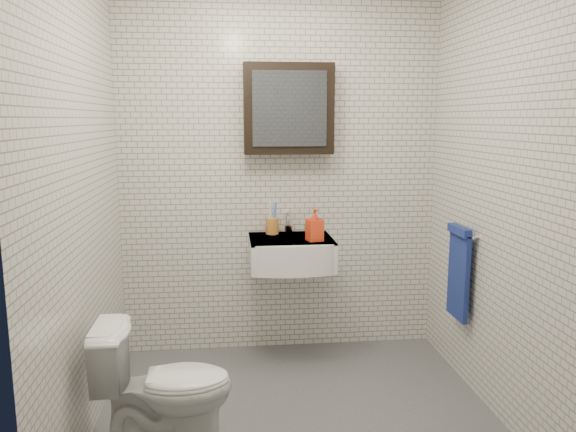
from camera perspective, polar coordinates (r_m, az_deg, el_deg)
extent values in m
cube|color=#4E5056|center=(3.32, 0.98, -19.59)|extent=(2.20, 2.00, 0.01)
cube|color=silver|center=(3.90, -0.80, 4.18)|extent=(2.20, 0.02, 2.50)
cube|color=silver|center=(1.94, 4.76, -1.63)|extent=(2.20, 0.02, 2.50)
cube|color=silver|center=(2.98, -20.41, 1.81)|extent=(0.02, 2.00, 2.50)
cube|color=silver|center=(3.24, 20.75, 2.38)|extent=(0.02, 2.00, 2.50)
cube|color=white|center=(3.77, 0.30, -3.73)|extent=(0.55, 0.45, 0.20)
cylinder|color=silver|center=(3.77, 0.27, -2.36)|extent=(0.31, 0.31, 0.02)
cylinder|color=silver|center=(3.77, 0.27, -2.24)|extent=(0.04, 0.04, 0.01)
cube|color=white|center=(3.75, 0.30, -2.32)|extent=(0.55, 0.45, 0.01)
cylinder|color=silver|center=(3.90, 0.03, -1.31)|extent=(0.06, 0.06, 0.06)
cylinder|color=silver|center=(3.89, 0.03, -0.45)|extent=(0.03, 0.03, 0.08)
cylinder|color=silver|center=(3.83, 0.13, -0.16)|extent=(0.02, 0.12, 0.02)
cube|color=silver|center=(3.91, -0.02, 0.43)|extent=(0.02, 0.09, 0.01)
cube|color=black|center=(3.82, 0.05, 10.82)|extent=(0.60, 0.14, 0.60)
cube|color=#3F444C|center=(3.74, 0.18, 10.84)|extent=(0.49, 0.01, 0.49)
cylinder|color=silver|center=(3.58, 17.38, -1.63)|extent=(0.02, 0.30, 0.02)
cylinder|color=silver|center=(3.71, 16.87, -1.23)|extent=(0.04, 0.02, 0.02)
cylinder|color=silver|center=(3.48, 18.52, -2.04)|extent=(0.04, 0.02, 0.02)
cube|color=navy|center=(3.64, 16.94, -5.81)|extent=(0.03, 0.26, 0.54)
cube|color=navy|center=(3.57, 17.02, -1.41)|extent=(0.05, 0.26, 0.05)
cylinder|color=#B9762E|center=(3.87, -1.62, -1.02)|extent=(0.11, 0.11, 0.11)
cylinder|color=white|center=(3.84, -1.86, 0.00)|extent=(0.02, 0.03, 0.21)
cylinder|color=#4769E4|center=(3.85, -1.42, -0.15)|extent=(0.02, 0.02, 0.19)
cylinder|color=white|center=(3.87, -1.73, 0.15)|extent=(0.03, 0.04, 0.22)
cylinder|color=#4769E4|center=(3.87, -1.34, -0.02)|extent=(0.03, 0.04, 0.20)
imported|color=orange|center=(3.65, 2.72, -0.91)|extent=(0.12, 0.12, 0.21)
imported|color=white|center=(2.95, -12.40, -16.58)|extent=(0.66, 0.38, 0.67)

